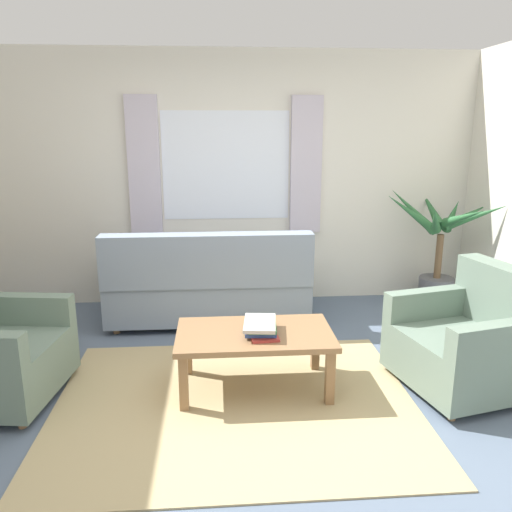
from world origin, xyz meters
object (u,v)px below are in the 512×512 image
book_stack_on_table (261,327)px  couch (209,285)px  coffee_table (255,339)px  armchair_right (470,341)px  potted_plant (439,251)px

book_stack_on_table → couch: bearing=105.5°
couch → coffee_table: bearing=104.2°
couch → armchair_right: (1.88, -1.44, -0.01)m
book_stack_on_table → potted_plant: size_ratio=0.27×
potted_plant → armchair_right: bearing=-105.9°
armchair_right → potted_plant: 1.73m
armchair_right → coffee_table: 1.54m
couch → coffee_table: size_ratio=1.73×
potted_plant → couch: bearing=-174.9°
couch → book_stack_on_table: 1.44m
couch → book_stack_on_table: couch is taller
potted_plant → coffee_table: bearing=-142.2°
couch → potted_plant: (2.35, 0.21, 0.24)m
couch → potted_plant: 2.37m
coffee_table → book_stack_on_table: book_stack_on_table is taller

